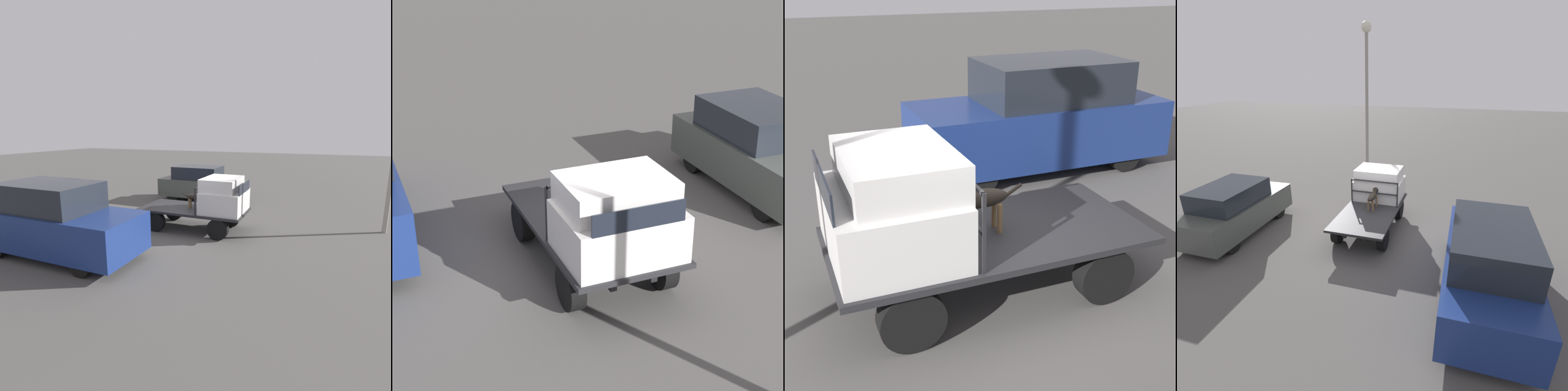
# 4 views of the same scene
# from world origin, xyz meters

# --- Properties ---
(ground_plane) EXTENTS (80.00, 80.00, 0.00)m
(ground_plane) POSITION_xyz_m (0.00, 0.00, 0.00)
(ground_plane) COLOR #514F4C
(flatbed_truck) EXTENTS (3.79, 1.85, 0.77)m
(flatbed_truck) POSITION_xyz_m (0.00, 0.00, 0.56)
(flatbed_truck) COLOR black
(flatbed_truck) RESTS_ON ground
(truck_cab) EXTENTS (1.38, 1.73, 1.18)m
(truck_cab) POSITION_xyz_m (1.13, 0.00, 1.33)
(truck_cab) COLOR silver
(truck_cab) RESTS_ON flatbed_truck
(truck_headboard) EXTENTS (0.04, 1.73, 0.91)m
(truck_headboard) POSITION_xyz_m (0.40, 0.00, 1.37)
(truck_headboard) COLOR #232326
(truck_headboard) RESTS_ON flatbed_truck
(dog) EXTENTS (1.10, 0.23, 0.69)m
(dog) POSITION_xyz_m (0.18, -0.04, 1.21)
(dog) COLOR brown
(dog) RESTS_ON flatbed_truck
(parked_sedan) EXTENTS (4.14, 1.79, 1.75)m
(parked_sedan) POSITION_xyz_m (-1.48, 4.42, 0.87)
(parked_sedan) COLOR black
(parked_sedan) RESTS_ON ground
(parked_pickup_far) EXTENTS (4.87, 1.94, 2.11)m
(parked_pickup_far) POSITION_xyz_m (-2.67, -3.71, 1.02)
(parked_pickup_far) COLOR black
(parked_pickup_far) RESTS_ON ground
(light_pole_near) EXTENTS (0.52, 0.52, 7.45)m
(light_pole_near) POSITION_xyz_m (6.38, 2.16, 5.11)
(light_pole_near) COLOR gray
(light_pole_near) RESTS_ON ground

